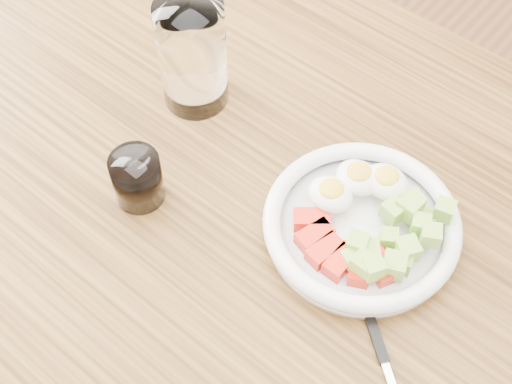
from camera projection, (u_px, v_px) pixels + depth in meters
dining_table at (257, 253)px, 0.99m from camera, size 1.50×0.90×0.77m
bowl at (363, 223)px, 0.88m from camera, size 0.25×0.25×0.06m
fork at (380, 348)px, 0.81m from camera, size 0.15×0.12×0.01m
water_glass at (193, 55)px, 0.96m from camera, size 0.09×0.09×0.16m
coffee_glass at (137, 179)px, 0.90m from camera, size 0.06×0.06×0.07m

